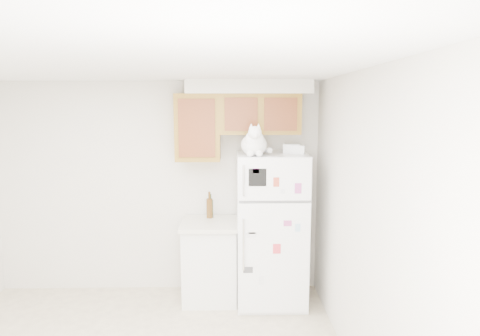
{
  "coord_description": "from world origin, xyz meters",
  "views": [
    {
      "loc": [
        0.87,
        -3.02,
        2.22
      ],
      "look_at": [
        0.97,
        1.55,
        1.55
      ],
      "focal_mm": 32.0,
      "sensor_mm": 36.0,
      "label": 1
    }
  ],
  "objects_px": {
    "base_counter": "(210,260)",
    "cat": "(254,143)",
    "bottle_amber": "(209,205)",
    "bottle_green": "(210,206)",
    "storage_box_front": "(298,150)",
    "refrigerator": "(271,229)",
    "storage_box_back": "(292,149)"
  },
  "relations": [
    {
      "from": "base_counter",
      "to": "cat",
      "type": "xyz_separation_m",
      "value": [
        0.49,
        -0.26,
        1.37
      ]
    },
    {
      "from": "bottle_amber",
      "to": "bottle_green",
      "type": "bearing_deg",
      "value": 57.85
    },
    {
      "from": "cat",
      "to": "bottle_green",
      "type": "xyz_separation_m",
      "value": [
        -0.49,
        0.44,
        -0.77
      ]
    },
    {
      "from": "cat",
      "to": "base_counter",
      "type": "bearing_deg",
      "value": 152.06
    },
    {
      "from": "base_counter",
      "to": "cat",
      "type": "bearing_deg",
      "value": -27.94
    },
    {
      "from": "cat",
      "to": "storage_box_front",
      "type": "xyz_separation_m",
      "value": [
        0.48,
        0.17,
        -0.08
      ]
    },
    {
      "from": "refrigerator",
      "to": "storage_box_front",
      "type": "bearing_deg",
      "value": -2.67
    },
    {
      "from": "refrigerator",
      "to": "bottle_amber",
      "type": "height_order",
      "value": "refrigerator"
    },
    {
      "from": "cat",
      "to": "bottle_amber",
      "type": "xyz_separation_m",
      "value": [
        -0.5,
        0.42,
        -0.75
      ]
    },
    {
      "from": "refrigerator",
      "to": "cat",
      "type": "distance_m",
      "value": 1.02
    },
    {
      "from": "storage_box_front",
      "to": "storage_box_back",
      "type": "bearing_deg",
      "value": 148.7
    },
    {
      "from": "storage_box_back",
      "to": "storage_box_front",
      "type": "height_order",
      "value": "storage_box_back"
    },
    {
      "from": "refrigerator",
      "to": "bottle_green",
      "type": "distance_m",
      "value": 0.76
    },
    {
      "from": "cat",
      "to": "refrigerator",
      "type": "bearing_deg",
      "value": 42.32
    },
    {
      "from": "storage_box_back",
      "to": "storage_box_front",
      "type": "distance_m",
      "value": 0.08
    },
    {
      "from": "refrigerator",
      "to": "bottle_amber",
      "type": "relative_size",
      "value": 5.5
    },
    {
      "from": "storage_box_front",
      "to": "bottle_amber",
      "type": "bearing_deg",
      "value": -179.57
    },
    {
      "from": "cat",
      "to": "bottle_green",
      "type": "distance_m",
      "value": 1.01
    },
    {
      "from": "refrigerator",
      "to": "storage_box_back",
      "type": "relative_size",
      "value": 9.44
    },
    {
      "from": "base_counter",
      "to": "storage_box_back",
      "type": "height_order",
      "value": "storage_box_back"
    },
    {
      "from": "cat",
      "to": "storage_box_front",
      "type": "bearing_deg",
      "value": 19.55
    },
    {
      "from": "cat",
      "to": "storage_box_back",
      "type": "xyz_separation_m",
      "value": [
        0.43,
        0.23,
        -0.08
      ]
    },
    {
      "from": "storage_box_front",
      "to": "base_counter",
      "type": "bearing_deg",
      "value": -170.41
    },
    {
      "from": "storage_box_front",
      "to": "bottle_green",
      "type": "height_order",
      "value": "storage_box_front"
    },
    {
      "from": "storage_box_front",
      "to": "bottle_green",
      "type": "bearing_deg",
      "value": 179.48
    },
    {
      "from": "bottle_green",
      "to": "bottle_amber",
      "type": "distance_m",
      "value": 0.02
    },
    {
      "from": "base_counter",
      "to": "storage_box_back",
      "type": "bearing_deg",
      "value": -1.9
    },
    {
      "from": "base_counter",
      "to": "cat",
      "type": "relative_size",
      "value": 1.87
    },
    {
      "from": "storage_box_front",
      "to": "bottle_green",
      "type": "distance_m",
      "value": 1.22
    },
    {
      "from": "refrigerator",
      "to": "cat",
      "type": "xyz_separation_m",
      "value": [
        -0.2,
        -0.18,
        0.98
      ]
    },
    {
      "from": "base_counter",
      "to": "bottle_green",
      "type": "xyz_separation_m",
      "value": [
        -0.0,
        0.18,
        0.6
      ]
    },
    {
      "from": "bottle_green",
      "to": "storage_box_front",
      "type": "bearing_deg",
      "value": -15.22
    }
  ]
}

